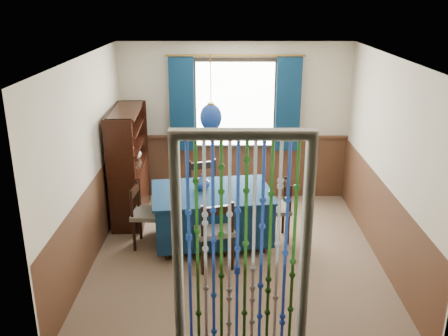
{
  "coord_description": "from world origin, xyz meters",
  "views": [
    {
      "loc": [
        -0.13,
        -5.68,
        3.17
      ],
      "look_at": [
        -0.16,
        0.32,
        1.07
      ],
      "focal_mm": 40.0,
      "sensor_mm": 36.0,
      "label": 1
    }
  ],
  "objects_px": {
    "chair_near": "(214,231)",
    "pendant_lamp": "(211,117)",
    "chair_far": "(205,191)",
    "bowl_shelf": "(127,149)",
    "vase_sideboard": "(135,152)",
    "dining_table": "(212,213)",
    "chair_right": "(277,209)",
    "chair_left": "(146,214)",
    "vase_table": "(203,182)",
    "sideboard": "(129,180)"
  },
  "relations": [
    {
      "from": "dining_table",
      "to": "sideboard",
      "type": "bearing_deg",
      "value": 137.1
    },
    {
      "from": "chair_far",
      "to": "bowl_shelf",
      "type": "xyz_separation_m",
      "value": [
        -1.07,
        -0.1,
        0.67
      ]
    },
    {
      "from": "dining_table",
      "to": "vase_sideboard",
      "type": "height_order",
      "value": "vase_sideboard"
    },
    {
      "from": "dining_table",
      "to": "vase_table",
      "type": "bearing_deg",
      "value": 139.78
    },
    {
      "from": "dining_table",
      "to": "chair_far",
      "type": "distance_m",
      "value": 0.68
    },
    {
      "from": "chair_right",
      "to": "pendant_lamp",
      "type": "relative_size",
      "value": 0.89
    },
    {
      "from": "chair_near",
      "to": "pendant_lamp",
      "type": "distance_m",
      "value": 1.4
    },
    {
      "from": "pendant_lamp",
      "to": "vase_sideboard",
      "type": "xyz_separation_m",
      "value": [
        -1.18,
        1.14,
        -0.81
      ]
    },
    {
      "from": "sideboard",
      "to": "vase_table",
      "type": "relative_size",
      "value": 8.79
    },
    {
      "from": "sideboard",
      "to": "bowl_shelf",
      "type": "distance_m",
      "value": 0.64
    },
    {
      "from": "dining_table",
      "to": "pendant_lamp",
      "type": "distance_m",
      "value": 1.3
    },
    {
      "from": "chair_left",
      "to": "vase_table",
      "type": "relative_size",
      "value": 4.53
    },
    {
      "from": "chair_left",
      "to": "dining_table",
      "type": "bearing_deg",
      "value": 99.51
    },
    {
      "from": "chair_left",
      "to": "vase_table",
      "type": "bearing_deg",
      "value": 105.97
    },
    {
      "from": "chair_far",
      "to": "vase_table",
      "type": "bearing_deg",
      "value": 73.08
    },
    {
      "from": "chair_near",
      "to": "bowl_shelf",
      "type": "relative_size",
      "value": 4.54
    },
    {
      "from": "chair_right",
      "to": "vase_sideboard",
      "type": "distance_m",
      "value": 2.34
    },
    {
      "from": "vase_table",
      "to": "chair_left",
      "type": "bearing_deg",
      "value": -168.18
    },
    {
      "from": "chair_right",
      "to": "vase_sideboard",
      "type": "height_order",
      "value": "vase_sideboard"
    },
    {
      "from": "chair_right",
      "to": "sideboard",
      "type": "xyz_separation_m",
      "value": [
        -2.11,
        0.75,
        0.13
      ]
    },
    {
      "from": "vase_sideboard",
      "to": "dining_table",
      "type": "bearing_deg",
      "value": -43.83
    },
    {
      "from": "dining_table",
      "to": "chair_right",
      "type": "distance_m",
      "value": 0.87
    },
    {
      "from": "chair_far",
      "to": "chair_left",
      "type": "height_order",
      "value": "chair_far"
    },
    {
      "from": "pendant_lamp",
      "to": "vase_table",
      "type": "distance_m",
      "value": 0.9
    },
    {
      "from": "dining_table",
      "to": "chair_left",
      "type": "distance_m",
      "value": 0.86
    },
    {
      "from": "pendant_lamp",
      "to": "chair_near",
      "type": "bearing_deg",
      "value": -85.7
    },
    {
      "from": "chair_left",
      "to": "chair_right",
      "type": "height_order",
      "value": "chair_left"
    },
    {
      "from": "chair_left",
      "to": "sideboard",
      "type": "distance_m",
      "value": 1.02
    },
    {
      "from": "bowl_shelf",
      "to": "chair_near",
      "type": "bearing_deg",
      "value": -44.13
    },
    {
      "from": "chair_right",
      "to": "pendant_lamp",
      "type": "distance_m",
      "value": 1.55
    },
    {
      "from": "dining_table",
      "to": "vase_sideboard",
      "type": "xyz_separation_m",
      "value": [
        -1.18,
        1.14,
        0.49
      ]
    },
    {
      "from": "bowl_shelf",
      "to": "sideboard",
      "type": "bearing_deg",
      "value": 101.87
    },
    {
      "from": "dining_table",
      "to": "vase_table",
      "type": "height_order",
      "value": "vase_table"
    },
    {
      "from": "chair_near",
      "to": "dining_table",
      "type": "bearing_deg",
      "value": 77.57
    },
    {
      "from": "bowl_shelf",
      "to": "vase_table",
      "type": "bearing_deg",
      "value": -24.89
    },
    {
      "from": "chair_near",
      "to": "vase_table",
      "type": "height_order",
      "value": "vase_table"
    },
    {
      "from": "vase_table",
      "to": "vase_sideboard",
      "type": "distance_m",
      "value": 1.5
    },
    {
      "from": "bowl_shelf",
      "to": "vase_sideboard",
      "type": "relative_size",
      "value": 0.97
    },
    {
      "from": "vase_sideboard",
      "to": "sideboard",
      "type": "bearing_deg",
      "value": -101.93
    },
    {
      "from": "chair_far",
      "to": "vase_sideboard",
      "type": "relative_size",
      "value": 4.43
    },
    {
      "from": "chair_far",
      "to": "chair_right",
      "type": "height_order",
      "value": "chair_far"
    },
    {
      "from": "chair_near",
      "to": "pendant_lamp",
      "type": "bearing_deg",
      "value": 77.57
    },
    {
      "from": "chair_near",
      "to": "pendant_lamp",
      "type": "height_order",
      "value": "pendant_lamp"
    },
    {
      "from": "sideboard",
      "to": "vase_sideboard",
      "type": "distance_m",
      "value": 0.45
    },
    {
      "from": "vase_table",
      "to": "vase_sideboard",
      "type": "relative_size",
      "value": 0.92
    },
    {
      "from": "dining_table",
      "to": "chair_right",
      "type": "xyz_separation_m",
      "value": [
        0.87,
        0.1,
        0.02
      ]
    },
    {
      "from": "chair_far",
      "to": "pendant_lamp",
      "type": "xyz_separation_m",
      "value": [
        0.12,
        -0.66,
        1.25
      ]
    },
    {
      "from": "vase_table",
      "to": "bowl_shelf",
      "type": "xyz_separation_m",
      "value": [
        -1.06,
        0.49,
        0.31
      ]
    },
    {
      "from": "chair_right",
      "to": "vase_table",
      "type": "bearing_deg",
      "value": 86.45
    },
    {
      "from": "bowl_shelf",
      "to": "vase_sideboard",
      "type": "height_order",
      "value": "bowl_shelf"
    }
  ]
}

